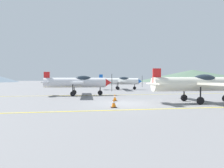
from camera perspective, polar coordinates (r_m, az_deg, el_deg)
ground_plane at (r=14.80m, az=3.62°, el=-5.63°), size 400.00×400.00×0.00m
apron_line_near at (r=11.79m, az=7.15°, el=-7.43°), size 80.00×0.16×0.01m
apron_line_far at (r=22.39m, az=-0.93°, el=-3.21°), size 80.00×0.16×0.01m
airplane_near at (r=16.47m, az=23.68°, el=0.10°), size 7.52×8.68×2.61m
airplane_mid at (r=22.01m, az=-9.91°, el=0.51°), size 7.55×8.71×2.61m
airplane_far at (r=33.71m, az=2.45°, el=0.85°), size 7.61×8.74×2.61m
traffic_cone_front at (r=16.30m, az=0.85°, el=-3.95°), size 0.36×0.36×0.59m
traffic_cone_side at (r=12.53m, az=0.52°, el=-5.58°), size 0.36×0.36×0.59m
hill_centerleft at (r=150.49m, az=22.45°, el=2.25°), size 81.20×81.20×8.45m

